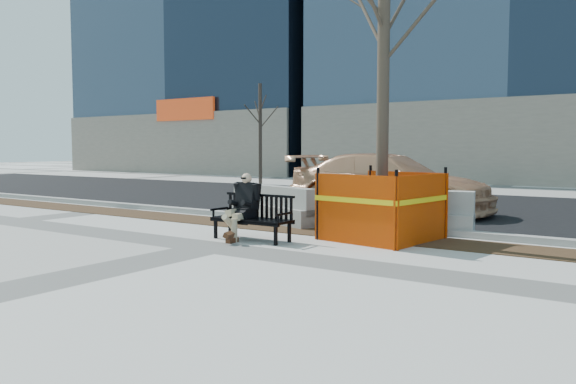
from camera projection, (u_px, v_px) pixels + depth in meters
name	position (u px, v px, depth m)	size (l,w,h in m)	color
ground	(212.00, 247.00, 9.79)	(120.00, 120.00, 0.00)	beige
mulch_strip	(296.00, 229.00, 11.94)	(40.00, 1.20, 0.02)	#47301C
asphalt_street	(410.00, 205.00, 17.05)	(60.00, 10.40, 0.01)	black
curb	(319.00, 222.00, 12.72)	(60.00, 0.25, 0.12)	#9E9B93
bench	(252.00, 240.00, 10.53)	(1.60, 0.57, 0.85)	black
seated_man	(244.00, 239.00, 10.69)	(0.53, 0.88, 1.23)	black
tree_fence	(381.00, 239.00, 10.65)	(2.68, 2.68, 6.70)	#E54600
sedan	(389.00, 213.00, 14.93)	(2.18, 5.36, 1.55)	tan
jersey_barrier_left	(272.00, 222.00, 13.21)	(2.93, 0.59, 0.84)	gray
jersey_barrier_right	(396.00, 231.00, 11.66)	(3.02, 0.60, 0.86)	#A8A69D
far_tree_left	(260.00, 184.00, 27.10)	(1.88, 1.88, 5.09)	#42342A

